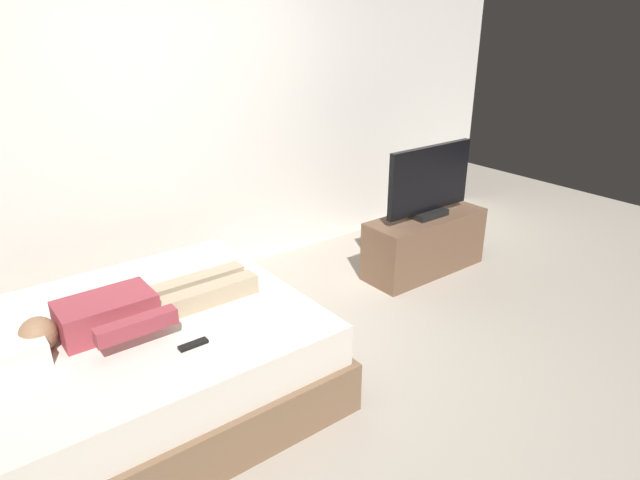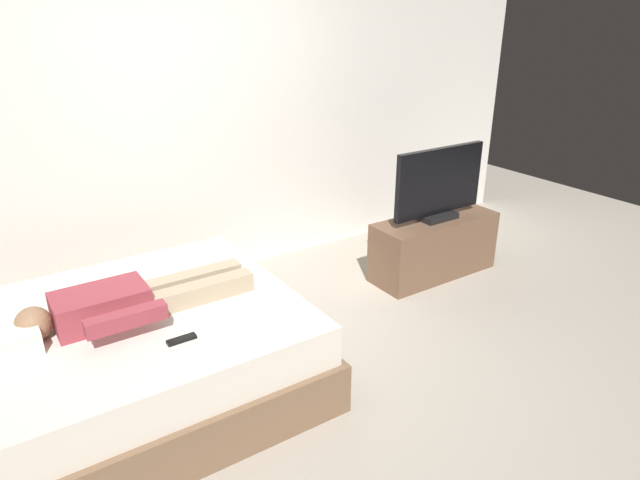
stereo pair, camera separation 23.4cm
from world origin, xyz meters
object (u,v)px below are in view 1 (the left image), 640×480
Objects in this scene: bed at (134,366)px; tv at (429,183)px; tv_stand at (425,244)px; person at (132,309)px; remote at (193,344)px.

bed is 2.66m from tv.
tv is at bearing -90.00° from tv_stand.
person is 1.43× the size of tv.
tv reaches higher than bed.
bed is 2.21× the size of tv.
tv is (2.57, 0.25, 0.16)m from person.
bed is at bearing -174.87° from tv_stand.
person is at bearing -174.49° from tv.
bed is 0.36m from person.
person is (0.03, -0.01, 0.36)m from bed.
tv is (0.00, -0.00, 0.53)m from tv_stand.
remote reaches higher than tv_stand.
bed is 12.99× the size of remote.
person is 2.61m from tv_stand.
tv_stand is 1.25× the size of tv.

